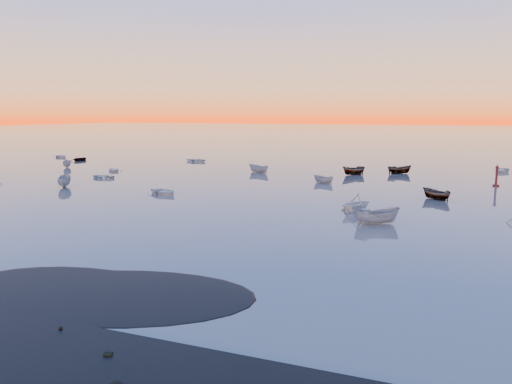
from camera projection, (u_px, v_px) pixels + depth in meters
The scene contains 6 objects.
ground at pixel (360, 154), 119.75m from camera, with size 600.00×600.00×0.00m, color #685F57.
mud_lobes at pixel (35, 297), 26.93m from camera, with size 140.00×6.00×0.07m, color black, non-canonical shape.
moored_fleet at pixel (307, 178), 76.56m from camera, with size 124.00×58.00×1.20m, color silver, non-canonical shape.
boat_near_left at pixel (164, 194), 60.85m from camera, with size 4.26×1.78×1.07m, color silver.
boat_near_center at pixel (377, 224), 44.62m from camera, with size 4.21×1.78×1.46m, color slate.
channel_marker at pixel (496, 177), 67.35m from camera, with size 0.85×0.85×3.03m.
Camera 1 is at (20.51, -20.55, 9.86)m, focal length 35.00 mm.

